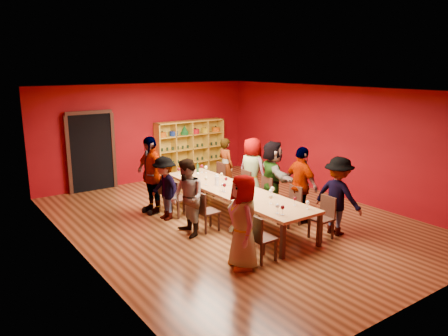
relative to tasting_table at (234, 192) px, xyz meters
The scene contains 48 objects.
room_shell 0.80m from the tasting_table, ahead, with size 7.10×9.10×3.04m.
tasting_table is the anchor object (origin of this frame).
doorway 4.80m from the tasting_table, 112.09° to the left, with size 1.40×0.17×2.30m.
shelving_unit 4.55m from the tasting_table, 72.08° to the left, with size 2.40×0.40×1.80m.
chair_person_left_0 2.21m from the tasting_table, 114.47° to the right, with size 0.42×0.42×0.89m.
person_left_0 2.39m from the tasting_table, 122.90° to the right, with size 0.83×0.45×1.70m, color #151C3B.
chair_person_left_2 0.95m from the tasting_table, 169.88° to the right, with size 0.42×0.42×0.89m.
person_left_2 1.36m from the tasting_table, behind, with size 0.80×0.44×1.66m, color #CD8994.
chair_person_left_3 1.38m from the tasting_table, 131.70° to the left, with size 0.42×0.42×0.89m.
person_left_3 1.62m from the tasting_table, 140.76° to the left, with size 0.97×0.40×1.50m, color #131934.
chair_person_left_4 1.90m from the tasting_table, 118.73° to the left, with size 0.42×0.42×0.89m.
person_left_4 2.11m from the tasting_table, 127.72° to the left, with size 1.11×0.50×1.89m, color silver.
chair_person_right_0 2.12m from the tasting_table, 64.48° to the right, with size 0.42×0.42×0.89m.
person_right_0 2.32m from the tasting_table, 55.49° to the right, with size 1.09×0.45×1.68m, color #6088C7.
chair_person_right_1 1.33m from the tasting_table, 46.26° to the right, with size 0.42×0.42×0.89m.
person_right_1 1.53m from the tasting_table, 38.90° to the right, with size 1.03×0.47×1.76m, color #618CC8.
chair_person_right_2 0.93m from the tasting_table, ahead, with size 0.42×0.42×0.89m.
person_right_2 1.20m from the tasting_table, ahead, with size 1.64×0.47×1.76m, color #C1818E.
chair_person_right_3 1.27m from the tasting_table, 43.40° to the left, with size 0.42×0.42×0.89m.
person_right_3 1.50m from the tasting_table, 35.30° to the left, with size 0.84×0.46×1.72m, color #48484D.
chair_person_right_4 2.21m from the tasting_table, 65.53° to the left, with size 0.42×0.42×0.89m.
person_right_4 2.33m from the tasting_table, 59.27° to the left, with size 0.57×0.42×1.56m, color #161E3C.
wine_glass_0 0.34m from the tasting_table, ahead, with size 0.08×0.08×0.20m.
wine_glass_1 0.99m from the tasting_table, 68.39° to the right, with size 0.09×0.09×0.22m.
wine_glass_2 1.27m from the tasting_table, 99.65° to the left, with size 0.08×0.08×0.19m.
wine_glass_3 0.94m from the tasting_table, 73.41° to the left, with size 0.07×0.07×0.18m.
wine_glass_4 0.36m from the tasting_table, 33.10° to the right, with size 0.07×0.07×0.18m.
wine_glass_5 0.48m from the tasting_table, 80.25° to the left, with size 0.08×0.08×0.19m.
wine_glass_6 0.35m from the tasting_table, 168.72° to the left, with size 0.08×0.08×0.19m.
wine_glass_7 1.95m from the tasting_table, 98.50° to the right, with size 0.08×0.08×0.19m.
wine_glass_8 1.67m from the tasting_table, 100.41° to the left, with size 0.08×0.08×0.20m.
wine_glass_9 1.00m from the tasting_table, 73.82° to the right, with size 0.07×0.07×0.18m.
wine_glass_10 0.37m from the tasting_table, behind, with size 0.08×0.08×0.21m.
wine_glass_11 1.77m from the tasting_table, 78.59° to the left, with size 0.08×0.08×0.19m.
wine_glass_12 1.84m from the tasting_table, 99.79° to the right, with size 0.08×0.08×0.20m.
wine_glass_13 1.85m from the tasting_table, 81.41° to the left, with size 0.09×0.09×0.22m.
wine_glass_14 0.92m from the tasting_table, 111.26° to the right, with size 0.08×0.08×0.21m.
wine_glass_15 0.54m from the tasting_table, 101.48° to the right, with size 0.08×0.08×0.20m.
wine_glass_16 0.80m from the tasting_table, 112.94° to the left, with size 0.08×0.08×0.20m.
wine_glass_17 1.29m from the tasting_table, 90.67° to the right, with size 0.08×0.08×0.20m.
wine_glass_18 1.99m from the tasting_table, 79.59° to the right, with size 0.07×0.07×0.18m.
wine_glass_19 1.03m from the tasting_table, 106.09° to the right, with size 0.08×0.08×0.20m.
wine_glass_20 1.99m from the tasting_table, 100.38° to the left, with size 0.08×0.08×0.19m.
wine_glass_21 1.68m from the tasting_table, 79.06° to the right, with size 0.07×0.07×0.18m.
spittoon_bowl 0.35m from the tasting_table, 64.02° to the right, with size 0.28×0.28×0.16m, color silver.
carafe_a 0.58m from the tasting_table, 102.80° to the left, with size 0.11×0.11×0.27m.
carafe_b 0.34m from the tasting_table, 65.12° to the right, with size 0.11×0.11×0.25m.
wine_bottle 1.95m from the tasting_table, 83.67° to the left, with size 0.07×0.07×0.27m.
Camera 1 is at (-5.75, -7.71, 3.53)m, focal length 35.00 mm.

